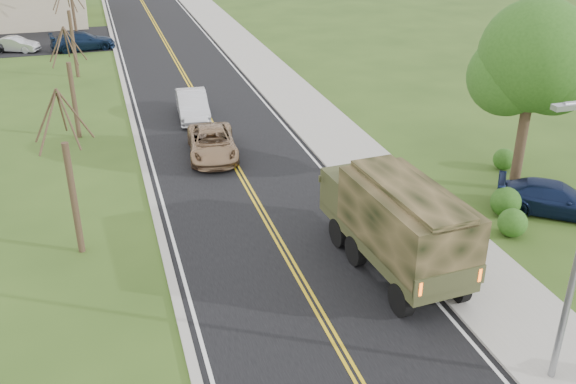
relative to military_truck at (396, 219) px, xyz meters
name	(u,v)px	position (x,y,z in m)	size (l,w,h in m)	color
road	(170,50)	(-3.22, 34.35, -1.95)	(8.00, 120.00, 0.01)	black
curb_right	(221,46)	(0.93, 34.35, -1.90)	(0.30, 120.00, 0.12)	#9E998E
sidewalk_right	(242,44)	(2.68, 34.35, -1.91)	(3.20, 120.00, 0.10)	#9E998E
curb_left	(116,53)	(-7.37, 34.35, -1.91)	(0.30, 120.00, 0.10)	#9E998E
leafy_tree	(534,64)	(7.79, 4.36, 3.54)	(4.83, 4.50, 8.10)	#38281C
bare_tree_a	(71,185)	(-10.22, 4.35, 0.67)	(1.93, 2.26, 6.08)	#38281C
bare_tree_b	(73,91)	(-10.22, 16.35, 0.52)	(1.83, 2.14, 5.73)	#38281C
bare_tree_c	(72,36)	(-10.22, 28.35, 0.82)	(2.04, 2.39, 6.42)	#38281C
bare_tree_d	(73,9)	(-10.22, 40.35, 0.59)	(1.88, 2.20, 5.91)	#38281C
military_truck	(396,219)	(0.00, 0.00, 0.00)	(2.89, 7.02, 3.42)	black
suv_champagne	(212,143)	(-4.02, 11.80, -1.29)	(2.23, 4.83, 1.34)	#9B7958
sedan_silver	(192,105)	(-4.03, 17.62, -1.20)	(1.60, 4.60, 1.52)	silver
pickup_navy	(554,198)	(7.96, 1.99, -1.31)	(1.81, 4.44, 1.29)	#0F1A39
lot_car_silver	(16,44)	(-14.78, 37.15, -1.37)	(1.25, 3.57, 1.18)	silver
lot_car_navy	(83,41)	(-9.74, 36.35, -1.25)	(2.00, 4.92, 1.43)	#0E1B33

